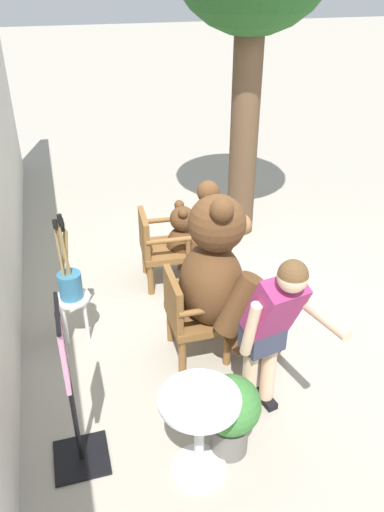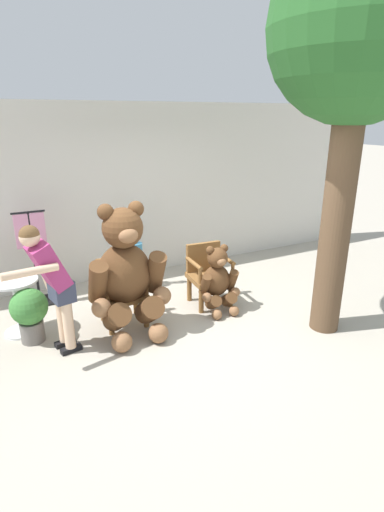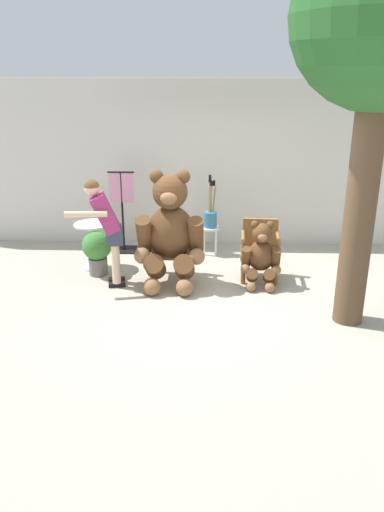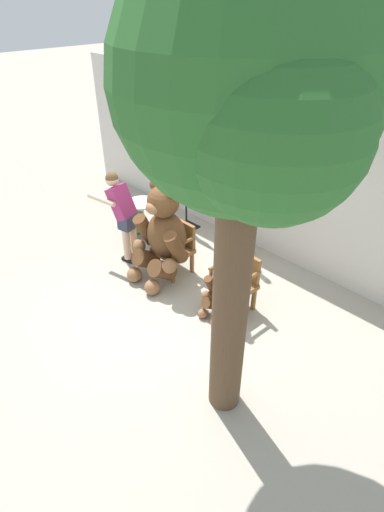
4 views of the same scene
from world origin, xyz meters
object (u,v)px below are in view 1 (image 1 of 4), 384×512
Objects in this scene: person_visitor at (272,325)px; teddy_bear_small at (185,243)px; wooden_chair_right at (160,246)px; clothing_display_stand at (70,388)px; round_side_table at (199,427)px; white_stool at (73,306)px; potted_plant at (231,411)px; brush_bucket at (69,279)px; wooden_chair_left at (192,313)px; teddy_bear_large at (221,277)px.

teddy_bear_small is at bearing 1.76° from person_visitor.
wooden_chair_right is 2.48m from clothing_display_stand.
white_stool is at bearing 21.85° from round_side_table.
person_visitor is 2.27× the size of potted_plant.
teddy_bear_small is 1.08× the size of brush_bucket.
wooden_chair_left is 1.00× the size of wooden_chair_right.
potted_plant reaches higher than white_stool.
round_side_table is at bearing 118.50° from person_visitor.
person_visitor is at bearing -61.50° from round_side_table.
teddy_bear_small reaches higher than wooden_chair_left.
teddy_bear_large is 1.48m from white_stool.
teddy_bear_small is 0.61× the size of person_visitor.
teddy_bear_small is 2.62m from clothing_display_stand.
wooden_chair_left is at bearing 179.99° from wooden_chair_right.
clothing_display_stand is at bearing 78.81° from potted_plant.
round_side_table is (-1.24, 0.57, -0.36)m from teddy_bear_large.
teddy_bear_small is 1.51m from brush_bucket.
wooden_chair_left is 1.27m from round_side_table.
teddy_bear_small is 1.50m from white_stool.
wooden_chair_left is 0.98× the size of brush_bucket.
teddy_bear_large is 1.74× the size of teddy_bear_small.
potted_plant is (-1.69, -1.00, -0.26)m from brush_bucket.
brush_bucket is (-0.73, 1.02, 0.20)m from wooden_chair_right.
person_visitor reaches higher than brush_bucket.
teddy_bear_small is at bearing -12.85° from wooden_chair_left.
clothing_display_stand is (-1.47, 0.09, 0.06)m from brush_bucket.
wooden_chair_left is 1.29m from wooden_chair_right.
potted_plant is (-1.12, 0.30, -0.41)m from teddy_bear_large.
person_visitor is 0.69m from potted_plant.
white_stool is (0.56, 1.29, -0.45)m from teddy_bear_large.
wooden_chair_left is 1.46m from clothing_display_stand.
round_side_table is (-1.80, -0.72, -0.21)m from brush_bucket.
clothing_display_stand is at bearing 129.24° from wooden_chair_left.
teddy_bear_large reaches higher than teddy_bear_small.
person_visitor is at bearing -178.24° from teddy_bear_small.
clothing_display_stand reaches higher than wooden_chair_left.
potted_plant is at bearing -149.49° from brush_bucket.
wooden_chair_right is 2.55m from round_side_table.
teddy_bear_large reaches higher than clothing_display_stand.
teddy_bear_small is at bearing -32.69° from clothing_display_stand.
brush_bucket is at bearing 21.92° from round_side_table.
wooden_chair_left is 1.17m from white_stool.
wooden_chair_right is at bearing -0.68° from potted_plant.
person_visitor is (-0.88, -0.09, 0.11)m from teddy_bear_large.
teddy_bear_large is 1.06× the size of person_visitor.
wooden_chair_left is 1.32m from teddy_bear_small.
teddy_bear_large is 1.33m from teddy_bear_small.
teddy_bear_small is at bearing -61.31° from brush_bucket.
clothing_display_stand reaches higher than teddy_bear_small.
wooden_chair_right reaches higher than white_stool.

